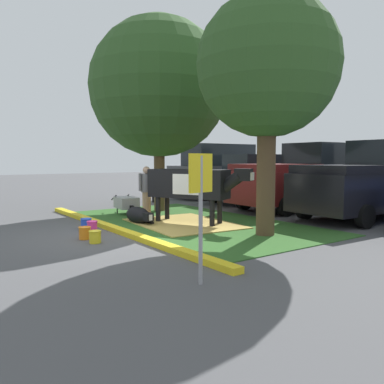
{
  "coord_description": "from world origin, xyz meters",
  "views": [
    {
      "loc": [
        8.76,
        -4.05,
        1.84
      ],
      "look_at": [
        -0.28,
        2.39,
        0.9
      ],
      "focal_mm": 36.89,
      "sensor_mm": 36.0,
      "label": 1
    }
  ],
  "objects_px": {
    "sedan_silver": "(254,179)",
    "pickup_truck_maroon": "(301,179)",
    "pickup_truck_black": "(372,182)",
    "cow_holstein": "(192,184)",
    "bucket_orange": "(85,233)",
    "shade_tree_right": "(268,67)",
    "calf_lying": "(138,215)",
    "bucket_blue": "(86,224)",
    "suv_dark_grey": "(219,171)",
    "bucket_pink": "(92,227)",
    "bucket_yellow": "(95,236)",
    "shade_tree_left": "(159,88)",
    "wheelbarrow": "(127,203)",
    "person_handler": "(147,191)",
    "parking_sign": "(201,193)"
  },
  "relations": [
    {
      "from": "sedan_silver",
      "to": "pickup_truck_maroon",
      "type": "xyz_separation_m",
      "value": [
        2.52,
        -0.11,
        0.13
      ]
    },
    {
      "from": "pickup_truck_black",
      "to": "cow_holstein",
      "type": "bearing_deg",
      "value": -114.18
    },
    {
      "from": "bucket_orange",
      "to": "pickup_truck_black",
      "type": "bearing_deg",
      "value": 76.51
    },
    {
      "from": "shade_tree_right",
      "to": "calf_lying",
      "type": "height_order",
      "value": "shade_tree_right"
    },
    {
      "from": "pickup_truck_maroon",
      "to": "bucket_blue",
      "type": "bearing_deg",
      "value": -93.45
    },
    {
      "from": "suv_dark_grey",
      "to": "bucket_pink",
      "type": "bearing_deg",
      "value": -57.48
    },
    {
      "from": "bucket_yellow",
      "to": "suv_dark_grey",
      "type": "bearing_deg",
      "value": 126.34
    },
    {
      "from": "bucket_orange",
      "to": "bucket_blue",
      "type": "bearing_deg",
      "value": 158.16
    },
    {
      "from": "shade_tree_left",
      "to": "suv_dark_grey",
      "type": "distance_m",
      "value": 6.31
    },
    {
      "from": "shade_tree_right",
      "to": "bucket_yellow",
      "type": "xyz_separation_m",
      "value": [
        -1.55,
        -3.65,
        -3.82
      ]
    },
    {
      "from": "shade_tree_right",
      "to": "suv_dark_grey",
      "type": "relative_size",
      "value": 1.22
    },
    {
      "from": "cow_holstein",
      "to": "wheelbarrow",
      "type": "height_order",
      "value": "cow_holstein"
    },
    {
      "from": "person_handler",
      "to": "bucket_yellow",
      "type": "height_order",
      "value": "person_handler"
    },
    {
      "from": "suv_dark_grey",
      "to": "pickup_truck_black",
      "type": "relative_size",
      "value": 0.85
    },
    {
      "from": "cow_holstein",
      "to": "wheelbarrow",
      "type": "distance_m",
      "value": 2.91
    },
    {
      "from": "shade_tree_left",
      "to": "sedan_silver",
      "type": "height_order",
      "value": "shade_tree_left"
    },
    {
      "from": "wheelbarrow",
      "to": "pickup_truck_black",
      "type": "xyz_separation_m",
      "value": [
        5.05,
        5.84,
        0.73
      ]
    },
    {
      "from": "calf_lying",
      "to": "bucket_orange",
      "type": "bearing_deg",
      "value": -58.84
    },
    {
      "from": "cow_holstein",
      "to": "person_handler",
      "type": "xyz_separation_m",
      "value": [
        -1.68,
        -0.51,
        -0.27
      ]
    },
    {
      "from": "shade_tree_left",
      "to": "wheelbarrow",
      "type": "xyz_separation_m",
      "value": [
        0.16,
        -1.35,
        -3.88
      ]
    },
    {
      "from": "cow_holstein",
      "to": "bucket_blue",
      "type": "distance_m",
      "value": 3.05
    },
    {
      "from": "bucket_yellow",
      "to": "pickup_truck_black",
      "type": "distance_m",
      "value": 8.54
    },
    {
      "from": "shade_tree_left",
      "to": "bucket_blue",
      "type": "relative_size",
      "value": 22.56
    },
    {
      "from": "shade_tree_right",
      "to": "person_handler",
      "type": "bearing_deg",
      "value": -166.49
    },
    {
      "from": "suv_dark_grey",
      "to": "pickup_truck_black",
      "type": "xyz_separation_m",
      "value": [
        7.9,
        -0.37,
        -0.16
      ]
    },
    {
      "from": "calf_lying",
      "to": "sedan_silver",
      "type": "distance_m",
      "value": 6.83
    },
    {
      "from": "bucket_blue",
      "to": "sedan_silver",
      "type": "xyz_separation_m",
      "value": [
        -2.04,
        8.04,
        0.83
      ]
    },
    {
      "from": "suv_dark_grey",
      "to": "bucket_orange",
      "type": "bearing_deg",
      "value": -56.1
    },
    {
      "from": "parking_sign",
      "to": "suv_dark_grey",
      "type": "distance_m",
      "value": 13.18
    },
    {
      "from": "wheelbarrow",
      "to": "bucket_blue",
      "type": "xyz_separation_m",
      "value": [
        1.86,
        -2.07,
        -0.23
      ]
    },
    {
      "from": "sedan_silver",
      "to": "pickup_truck_black",
      "type": "xyz_separation_m",
      "value": [
        5.23,
        -0.12,
        0.13
      ]
    },
    {
      "from": "pickup_truck_black",
      "to": "person_handler",
      "type": "bearing_deg",
      "value": -125.18
    },
    {
      "from": "shade_tree_left",
      "to": "person_handler",
      "type": "distance_m",
      "value": 3.8
    },
    {
      "from": "calf_lying",
      "to": "suv_dark_grey",
      "type": "xyz_separation_m",
      "value": [
        -4.66,
        6.74,
        1.03
      ]
    },
    {
      "from": "bucket_orange",
      "to": "bucket_yellow",
      "type": "height_order",
      "value": "bucket_orange"
    },
    {
      "from": "bucket_orange",
      "to": "suv_dark_grey",
      "type": "relative_size",
      "value": 0.06
    },
    {
      "from": "shade_tree_left",
      "to": "sedan_silver",
      "type": "distance_m",
      "value": 5.66
    },
    {
      "from": "parking_sign",
      "to": "bucket_orange",
      "type": "distance_m",
      "value": 4.33
    },
    {
      "from": "calf_lying",
      "to": "parking_sign",
      "type": "distance_m",
      "value": 5.78
    },
    {
      "from": "shade_tree_right",
      "to": "bucket_pink",
      "type": "height_order",
      "value": "shade_tree_right"
    },
    {
      "from": "bucket_orange",
      "to": "bucket_yellow",
      "type": "bearing_deg",
      "value": 3.95
    },
    {
      "from": "calf_lying",
      "to": "person_handler",
      "type": "xyz_separation_m",
      "value": [
        -0.76,
        0.69,
        0.62
      ]
    },
    {
      "from": "suv_dark_grey",
      "to": "pickup_truck_maroon",
      "type": "relative_size",
      "value": 0.85
    },
    {
      "from": "bucket_blue",
      "to": "shade_tree_left",
      "type": "bearing_deg",
      "value": 120.53
    },
    {
      "from": "shade_tree_left",
      "to": "wheelbarrow",
      "type": "distance_m",
      "value": 4.11
    },
    {
      "from": "parking_sign",
      "to": "pickup_truck_black",
      "type": "distance_m",
      "value": 8.45
    },
    {
      "from": "shade_tree_left",
      "to": "calf_lying",
      "type": "xyz_separation_m",
      "value": [
        1.98,
        -1.87,
        -4.03
      ]
    },
    {
      "from": "person_handler",
      "to": "bucket_orange",
      "type": "bearing_deg",
      "value": -53.76
    },
    {
      "from": "shade_tree_right",
      "to": "bucket_yellow",
      "type": "relative_size",
      "value": 20.53
    },
    {
      "from": "bucket_yellow",
      "to": "pickup_truck_black",
      "type": "relative_size",
      "value": 0.05
    }
  ]
}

